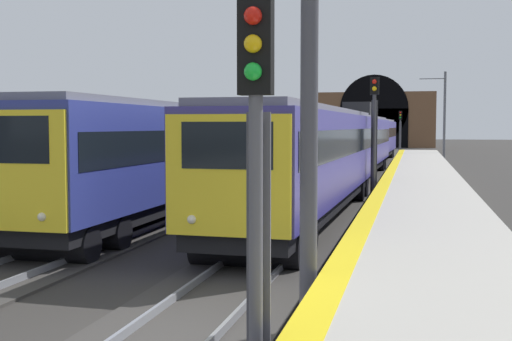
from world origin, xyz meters
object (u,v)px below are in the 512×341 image
Objects in this scene: railway_signal_near at (256,167)px; railway_signal_mid at (374,130)px; train_adjacent_platform at (237,146)px; train_main_approaching at (357,143)px; overhead_signal_gantry at (45,3)px; catenary_mast_near at (444,117)px; railway_signal_far at (400,128)px.

railway_signal_mid reaches higher than railway_signal_near.
train_adjacent_platform is 7.86m from railway_signal_mid.
train_main_approaching is 6.18× the size of overhead_signal_gantry.
overhead_signal_gantry is (-18.67, 4.49, 2.27)m from railway_signal_mid.
train_main_approaching is at bearing 153.16° from train_adjacent_platform.
railway_signal_near is 6.05m from overhead_signal_gantry.
overhead_signal_gantry is (3.14, 4.49, 2.56)m from railway_signal_near.
train_adjacent_platform is 8.18× the size of railway_signal_near.
catenary_mast_near is at bearing -9.93° from overhead_signal_gantry.
railway_signal_near is (-25.13, -7.08, 0.55)m from train_adjacent_platform.
railway_signal_near is 74.12m from railway_signal_far.
railway_signal_far reaches higher than train_adjacent_platform.
catenary_mast_near is at bearing 172.28° from railway_signal_mid.
railway_signal_mid is 1.06× the size of railway_signal_far.
train_main_approaching is 13.65m from railway_signal_mid.
railway_signal_far is 0.54× the size of overhead_signal_gantry.
train_main_approaching is 32.42m from overhead_signal_gantry.
train_adjacent_platform is 29.93m from catenary_mast_near.
overhead_signal_gantry is at bearing 170.07° from catenary_mast_near.
overhead_signal_gantry reaches higher than railway_signal_mid.
railway_signal_near is 0.92× the size of railway_signal_far.
railway_signal_near is at bearing -124.95° from overhead_signal_gantry.
train_adjacent_platform is at bearing 157.81° from catenary_mast_near.
train_adjacent_platform is 22.36m from overhead_signal_gantry.
railway_signal_mid is at bearing 9.40° from train_main_approaching.
train_main_approaching is at bearing -171.96° from railway_signal_mid.
railway_signal_near is 21.82m from railway_signal_mid.
overhead_signal_gantry reaches higher than railway_signal_near.
railway_signal_near is at bearing 4.45° from train_main_approaching.
railway_signal_far is 21.77m from catenary_mast_near.
railway_signal_near is 0.87× the size of railway_signal_mid.
railway_signal_mid is at bearing 0.00° from railway_signal_far.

